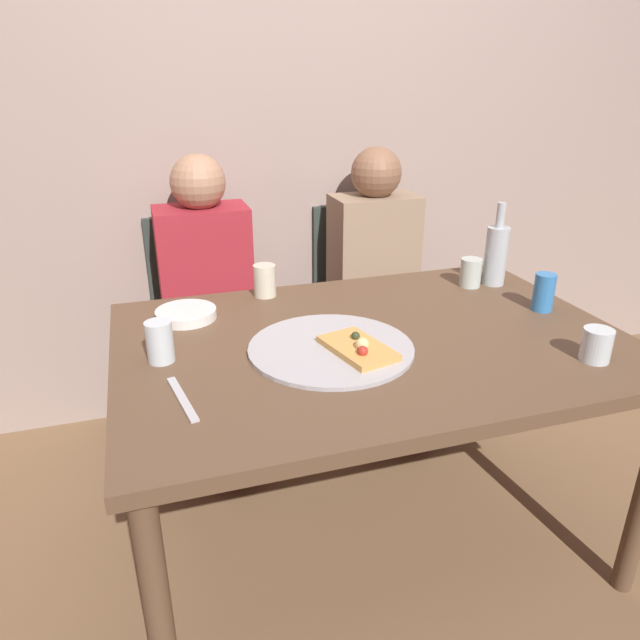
{
  "coord_description": "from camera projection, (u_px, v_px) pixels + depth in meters",
  "views": [
    {
      "loc": [
        -0.61,
        -1.42,
        1.45
      ],
      "look_at": [
        -0.14,
        0.05,
        0.79
      ],
      "focal_mm": 32.68,
      "sensor_mm": 36.0,
      "label": 1
    }
  ],
  "objects": [
    {
      "name": "chair_right",
      "position": [
        367.0,
        293.0,
        2.67
      ],
      "size": [
        0.44,
        0.44,
        0.9
      ],
      "rotation": [
        0.0,
        0.0,
        3.14
      ],
      "color": "#2D3833",
      "rests_on": "ground_plane"
    },
    {
      "name": "soda_can",
      "position": [
        544.0,
        292.0,
        1.86
      ],
      "size": [
        0.07,
        0.07,
        0.12
      ],
      "primitive_type": "cylinder",
      "color": "#337AC1",
      "rests_on": "dining_table"
    },
    {
      "name": "back_wall",
      "position": [
        278.0,
        110.0,
        2.41
      ],
      "size": [
        6.0,
        0.1,
        2.6
      ],
      "primitive_type": "cube",
      "color": "gray",
      "rests_on": "ground_plane"
    },
    {
      "name": "ground_plane",
      "position": [
        364.0,
        533.0,
        1.98
      ],
      "size": [
        8.0,
        8.0,
        0.0
      ],
      "primitive_type": "plane",
      "color": "brown"
    },
    {
      "name": "guest_in_sweater",
      "position": [
        210.0,
        295.0,
        2.28
      ],
      "size": [
        0.36,
        0.56,
        1.17
      ],
      "rotation": [
        0.0,
        0.0,
        3.14
      ],
      "color": "maroon",
      "rests_on": "ground_plane"
    },
    {
      "name": "tumbler_near",
      "position": [
        160.0,
        342.0,
        1.53
      ],
      "size": [
        0.07,
        0.07,
        0.11
      ],
      "primitive_type": "cylinder",
      "color": "silver",
      "rests_on": "dining_table"
    },
    {
      "name": "wine_bottle",
      "position": [
        496.0,
        254.0,
        2.07
      ],
      "size": [
        0.08,
        0.08,
        0.3
      ],
      "color": "#B2BCC1",
      "rests_on": "dining_table"
    },
    {
      "name": "wine_glass",
      "position": [
        471.0,
        273.0,
        2.07
      ],
      "size": [
        0.08,
        0.08,
        0.1
      ],
      "primitive_type": "cylinder",
      "color": "#B7C6BC",
      "rests_on": "dining_table"
    },
    {
      "name": "table_knife",
      "position": [
        182.0,
        399.0,
        1.37
      ],
      "size": [
        0.06,
        0.22,
        0.01
      ],
      "primitive_type": "cube",
      "rotation": [
        0.0,
        0.0,
        4.88
      ],
      "color": "#B7B7BC",
      "rests_on": "dining_table"
    },
    {
      "name": "pizza_slice_last",
      "position": [
        358.0,
        348.0,
        1.57
      ],
      "size": [
        0.18,
        0.25,
        0.05
      ],
      "color": "tan",
      "rests_on": "pizza_tray"
    },
    {
      "name": "guest_in_beanie",
      "position": [
        381.0,
        277.0,
        2.48
      ],
      "size": [
        0.36,
        0.56,
        1.17
      ],
      "rotation": [
        0.0,
        0.0,
        3.14
      ],
      "color": "#937A60",
      "rests_on": "ground_plane"
    },
    {
      "name": "tumbler_far",
      "position": [
        265.0,
        281.0,
        1.98
      ],
      "size": [
        0.08,
        0.08,
        0.11
      ],
      "primitive_type": "cylinder",
      "color": "beige",
      "rests_on": "dining_table"
    },
    {
      "name": "pizza_tray",
      "position": [
        331.0,
        348.0,
        1.61
      ],
      "size": [
        0.46,
        0.46,
        0.01
      ],
      "primitive_type": "cylinder",
      "color": "#ADADB2",
      "rests_on": "dining_table"
    },
    {
      "name": "dining_table",
      "position": [
        371.0,
        360.0,
        1.72
      ],
      "size": [
        1.46,
        1.0,
        0.74
      ],
      "color": "brown",
      "rests_on": "ground_plane"
    },
    {
      "name": "plate_stack",
      "position": [
        186.0,
        314.0,
        1.81
      ],
      "size": [
        0.19,
        0.19,
        0.03
      ],
      "primitive_type": "cylinder",
      "color": "white",
      "rests_on": "dining_table"
    },
    {
      "name": "short_glass",
      "position": [
        597.0,
        345.0,
        1.54
      ],
      "size": [
        0.08,
        0.08,
        0.09
      ],
      "primitive_type": "cylinder",
      "color": "silver",
      "rests_on": "dining_table"
    },
    {
      "name": "chair_left",
      "position": [
        207.0,
        311.0,
        2.46
      ],
      "size": [
        0.44,
        0.44,
        0.9
      ],
      "rotation": [
        0.0,
        0.0,
        3.14
      ],
      "color": "#2D3833",
      "rests_on": "ground_plane"
    }
  ]
}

